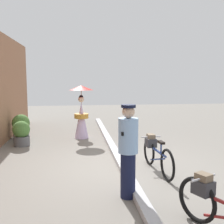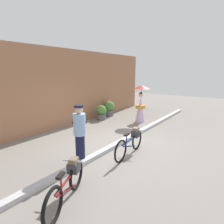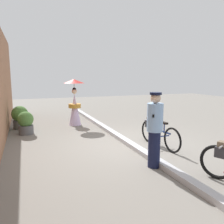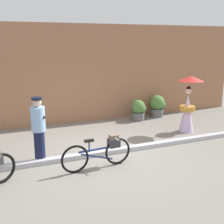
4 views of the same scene
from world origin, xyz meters
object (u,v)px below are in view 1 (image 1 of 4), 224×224
(bicycle_far_side, at_px, (156,153))
(person_officer, at_px, (128,149))
(bicycle_near_officer, at_px, (223,207))
(person_with_parasol, at_px, (81,111))
(potted_plant_by_door, at_px, (22,133))
(potted_plant_small, at_px, (21,126))

(bicycle_far_side, relative_size, person_officer, 1.07)
(bicycle_near_officer, distance_m, person_officer, 1.72)
(bicycle_near_officer, height_order, person_officer, person_officer)
(person_with_parasol, bearing_deg, bicycle_near_officer, -164.70)
(person_officer, relative_size, potted_plant_by_door, 2.11)
(bicycle_near_officer, xyz_separation_m, bicycle_far_side, (2.60, 0.11, 0.01))
(potted_plant_by_door, bearing_deg, potted_plant_small, 11.38)
(bicycle_far_side, xyz_separation_m, potted_plant_small, (3.71, 3.63, 0.04))
(bicycle_near_officer, height_order, person_with_parasol, person_with_parasol)
(person_with_parasol, relative_size, potted_plant_small, 2.14)
(bicycle_far_side, height_order, person_officer, person_officer)
(potted_plant_by_door, bearing_deg, person_officer, -147.77)
(bicycle_far_side, height_order, potted_plant_by_door, potted_plant_by_door)
(person_with_parasol, height_order, potted_plant_small, person_with_parasol)
(bicycle_near_officer, relative_size, bicycle_far_side, 0.89)
(person_with_parasol, height_order, potted_plant_by_door, person_with_parasol)
(bicycle_near_officer, height_order, potted_plant_small, potted_plant_small)
(person_officer, bearing_deg, potted_plant_small, 28.82)
(bicycle_near_officer, xyz_separation_m, person_with_parasol, (6.20, 1.70, 0.54))
(person_with_parasol, bearing_deg, potted_plant_small, 87.08)
(potted_plant_small, bearing_deg, person_with_parasol, -92.92)
(bicycle_near_officer, height_order, potted_plant_by_door, potted_plant_by_door)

